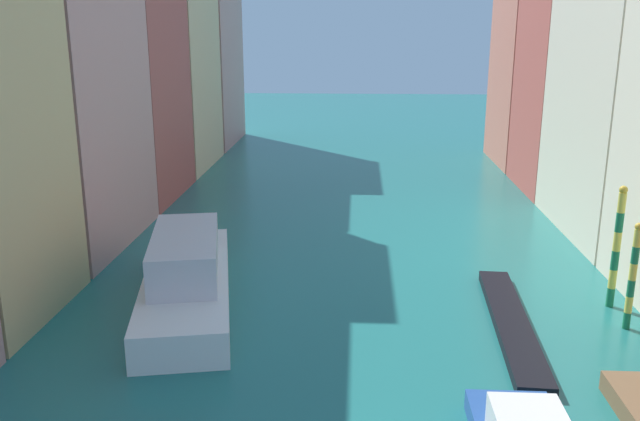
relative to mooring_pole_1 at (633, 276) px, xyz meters
The scene contains 12 objects.
ground_plane 16.67m from the mooring_pole_1, 129.35° to the left, with size 154.00×154.00×0.00m, color #1E6B66.
building_left_2 27.44m from the mooring_pole_1, 160.23° to the left, with size 6.30×10.59×16.55m.
building_left_3 32.39m from the mooring_pole_1, 142.97° to the left, with size 6.30×9.48×19.09m.
building_left_4 38.92m from the mooring_pole_1, 130.87° to the left, with size 6.30×10.51×16.17m.
building_left_5 48.16m from the mooring_pole_1, 121.94° to the left, with size 6.30×11.33×19.28m.
building_right_2 15.73m from the mooring_pole_1, 71.63° to the left, with size 6.30×11.60×21.02m.
building_right_3 24.02m from the mooring_pole_1, 79.57° to the left, with size 6.30×8.82×16.97m.
building_right_4 32.87m from the mooring_pole_1, 82.57° to the left, with size 6.30×9.69×14.69m.
mooring_pole_1 is the anchor object (origin of this frame).
mooring_pole_2 2.15m from the mooring_pole_1, 86.66° to the left, with size 0.33×0.33×5.05m.
vaporetto_white 17.23m from the mooring_pole_1, behind, with size 5.58×12.22×2.96m.
gondola_black 4.76m from the mooring_pole_1, behind, with size 1.80×10.22×0.38m.
Camera 1 is at (0.27, -12.30, 11.08)m, focal length 37.85 mm.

